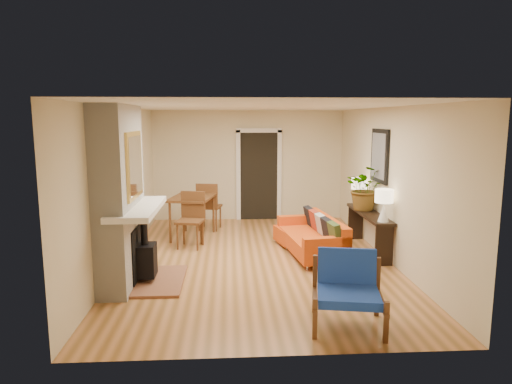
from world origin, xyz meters
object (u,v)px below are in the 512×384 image
lamp_far (359,188)px  houseplant (366,188)px  sofa (315,236)px  lamp_near (384,201)px  blue_chair (348,285)px  console_table (369,220)px  dining_table (196,205)px  ottoman (295,235)px

lamp_far → houseplant: bearing=-91.2°
sofa → lamp_near: (1.01, -0.63, 0.74)m
blue_chair → console_table: (1.15, 2.89, 0.12)m
dining_table → lamp_far: bearing=-8.3°
ottoman → houseplant: bearing=-12.5°
dining_table → lamp_near: size_ratio=3.66×
sofa → lamp_far: lamp_far is taller
lamp_near → lamp_far: 1.45m
sofa → console_table: (1.01, 0.12, 0.26)m
blue_chair → lamp_far: lamp_far is taller
dining_table → lamp_far: lamp_far is taller
sofa → blue_chair: size_ratio=2.06×
console_table → sofa: bearing=-173.5°
ottoman → console_table: size_ratio=0.44×
blue_chair → lamp_far: (1.15, 3.60, 0.60)m
ottoman → dining_table: dining_table is taller
console_table → lamp_near: 0.89m
ottoman → houseplant: houseplant is taller
lamp_far → sofa: bearing=-141.0°
lamp_far → blue_chair: bearing=-107.7°
blue_chair → console_table: size_ratio=0.51×
console_table → houseplant: bearing=92.5°
dining_table → lamp_near: (3.20, -1.92, 0.38)m
dining_table → blue_chair: bearing=-63.3°
dining_table → console_table: size_ratio=1.07×
sofa → blue_chair: blue_chair is taller
sofa → ottoman: sofa is taller
dining_table → lamp_near: lamp_near is taller
lamp_near → dining_table: bearing=149.1°
lamp_far → houseplant: houseplant is taller
console_table → houseplant: houseplant is taller
dining_table → console_table: 3.41m
dining_table → ottoman: bearing=-19.1°
console_table → ottoman: bearing=158.3°
lamp_near → lamp_far: (0.00, 1.45, 0.00)m
houseplant → lamp_far: bearing=88.8°
ottoman → houseplant: size_ratio=0.97×
sofa → lamp_far: 1.50m
dining_table → lamp_far: (3.20, -0.47, 0.38)m
ottoman → lamp_near: 1.98m
console_table → dining_table: bearing=159.9°
ottoman → blue_chair: 3.41m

